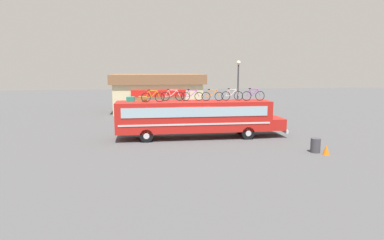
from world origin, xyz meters
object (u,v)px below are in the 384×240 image
object	(u,v)px
traffic_cone	(326,150)
street_lamp	(238,84)
rooftop_bicycle_4	(212,96)
rooftop_bicycle_2	(172,96)
rooftop_bicycle_6	(253,95)
luggage_bag_1	(130,99)
luggage_bag_2	(143,99)
rooftop_bicycle_5	(232,95)
rooftop_bicycle_1	(153,97)
bus	(197,116)
trash_bin	(315,145)
rooftop_bicycle_3	(192,96)

from	to	relation	value
traffic_cone	street_lamp	bearing A→B (deg)	102.15
rooftop_bicycle_4	street_lamp	distance (m)	6.29
rooftop_bicycle_2	rooftop_bicycle_6	size ratio (longest dim) A/B	1.00
luggage_bag_1	luggage_bag_2	distance (m)	0.87
luggage_bag_2	rooftop_bicycle_5	size ratio (longest dim) A/B	0.36
rooftop_bicycle_1	traffic_cone	distance (m)	11.87
street_lamp	rooftop_bicycle_6	bearing A→B (deg)	-93.98
luggage_bag_2	rooftop_bicycle_2	world-z (taller)	rooftop_bicycle_2
rooftop_bicycle_1	bus	bearing A→B (deg)	5.54
luggage_bag_1	trash_bin	distance (m)	12.78
luggage_bag_1	rooftop_bicycle_3	size ratio (longest dim) A/B	0.34
luggage_bag_1	rooftop_bicycle_4	xyz separation A→B (m)	(5.93, -0.17, 0.19)
bus	rooftop_bicycle_4	world-z (taller)	rooftop_bicycle_4
rooftop_bicycle_1	trash_bin	world-z (taller)	rooftop_bicycle_1
rooftop_bicycle_4	rooftop_bicycle_3	bearing A→B (deg)	169.99
rooftop_bicycle_2	bus	bearing A→B (deg)	-13.16
rooftop_bicycle_2	traffic_cone	size ratio (longest dim) A/B	2.94
rooftop_bicycle_3	rooftop_bicycle_6	bearing A→B (deg)	-6.49
trash_bin	street_lamp	distance (m)	11.14
rooftop_bicycle_2	rooftop_bicycle_1	bearing A→B (deg)	-153.46
rooftop_bicycle_1	rooftop_bicycle_2	xyz separation A→B (m)	(1.44, 0.72, -0.01)
rooftop_bicycle_5	rooftop_bicycle_4	bearing A→B (deg)	-174.99
luggage_bag_2	rooftop_bicycle_4	xyz separation A→B (m)	(5.06, -0.23, 0.18)
trash_bin	luggage_bag_1	bearing A→B (deg)	154.60
rooftop_bicycle_6	rooftop_bicycle_3	bearing A→B (deg)	173.51
luggage_bag_1	rooftop_bicycle_1	bearing A→B (deg)	-15.66
rooftop_bicycle_3	trash_bin	bearing A→B (deg)	-38.51
rooftop_bicycle_5	rooftop_bicycle_6	xyz separation A→B (m)	(1.50, -0.38, 0.01)
rooftop_bicycle_3	luggage_bag_1	bearing A→B (deg)	-178.92
bus	rooftop_bicycle_2	distance (m)	2.34
trash_bin	rooftop_bicycle_1	bearing A→B (deg)	153.15
rooftop_bicycle_3	luggage_bag_2	bearing A→B (deg)	-179.56
rooftop_bicycle_6	luggage_bag_1	bearing A→B (deg)	177.27
rooftop_bicycle_3	rooftop_bicycle_6	distance (m)	4.51
luggage_bag_2	rooftop_bicycle_2	xyz separation A→B (m)	(2.16, 0.22, 0.18)
rooftop_bicycle_5	trash_bin	size ratio (longest dim) A/B	1.88
rooftop_bicycle_1	street_lamp	bearing A→B (deg)	35.52
bus	luggage_bag_1	distance (m)	4.96
luggage_bag_2	luggage_bag_1	bearing A→B (deg)	-176.27
luggage_bag_1	rooftop_bicycle_4	distance (m)	5.94
luggage_bag_1	rooftop_bicycle_4	world-z (taller)	rooftop_bicycle_4
bus	luggage_bag_1	bearing A→B (deg)	178.42
rooftop_bicycle_2	street_lamp	world-z (taller)	street_lamp
rooftop_bicycle_1	trash_bin	xyz separation A→B (m)	(9.75, -4.94, -2.66)
luggage_bag_1	rooftop_bicycle_3	bearing A→B (deg)	1.08
rooftop_bicycle_1	rooftop_bicycle_4	xyz separation A→B (m)	(4.35, 0.27, -0.00)
bus	traffic_cone	xyz separation A→B (m)	(6.93, -5.82, -1.31)
rooftop_bicycle_3	traffic_cone	world-z (taller)	rooftop_bicycle_3
rooftop_bicycle_2	trash_bin	bearing A→B (deg)	-34.26
rooftop_bicycle_1	rooftop_bicycle_4	distance (m)	4.36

